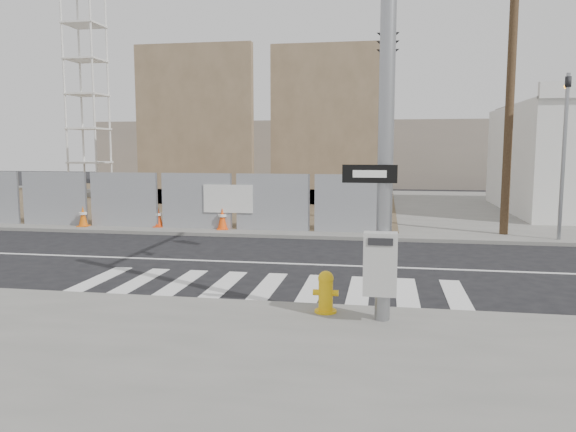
% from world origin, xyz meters
% --- Properties ---
extents(ground, '(100.00, 100.00, 0.00)m').
position_xyz_m(ground, '(0.00, 0.00, 0.00)').
color(ground, black).
rests_on(ground, ground).
extents(sidewalk_far, '(50.00, 20.00, 0.12)m').
position_xyz_m(sidewalk_far, '(0.00, 14.00, 0.06)').
color(sidewalk_far, slate).
rests_on(sidewalk_far, ground).
extents(signal_pole, '(0.96, 5.87, 7.00)m').
position_xyz_m(signal_pole, '(2.49, -2.05, 4.78)').
color(signal_pole, gray).
rests_on(signal_pole, sidewalk_near).
extents(far_signal_pole, '(0.16, 0.20, 5.60)m').
position_xyz_m(far_signal_pole, '(8.00, 4.60, 3.48)').
color(far_signal_pole, gray).
rests_on(far_signal_pole, sidewalk_far).
extents(chain_link_fence, '(24.60, 0.04, 2.00)m').
position_xyz_m(chain_link_fence, '(-10.00, 5.00, 1.12)').
color(chain_link_fence, gray).
rests_on(chain_link_fence, sidewalk_far).
extents(concrete_wall_left, '(6.00, 1.30, 8.00)m').
position_xyz_m(concrete_wall_left, '(-7.00, 13.08, 3.38)').
color(concrete_wall_left, brown).
rests_on(concrete_wall_left, sidewalk_far).
extents(concrete_wall_right, '(5.50, 1.30, 8.00)m').
position_xyz_m(concrete_wall_right, '(-0.50, 14.08, 3.38)').
color(concrete_wall_right, brown).
rests_on(concrete_wall_right, sidewalk_far).
extents(crane_tower, '(2.60, 2.60, 18.15)m').
position_xyz_m(crane_tower, '(-15.00, 17.00, 9.02)').
color(crane_tower, slate).
rests_on(crane_tower, sidewalk_far).
extents(utility_pole_right, '(1.60, 0.28, 10.00)m').
position_xyz_m(utility_pole_right, '(6.50, 5.50, 5.20)').
color(utility_pole_right, '#4C3823').
rests_on(utility_pole_right, sidewalk_far).
extents(fire_hydrant, '(0.46, 0.40, 0.75)m').
position_xyz_m(fire_hydrant, '(1.50, -4.55, 0.49)').
color(fire_hydrant, '#ECB50D').
rests_on(fire_hydrant, sidewalk_near).
extents(traffic_cone_b, '(0.43, 0.43, 0.76)m').
position_xyz_m(traffic_cone_b, '(-8.53, 4.77, 0.49)').
color(traffic_cone_b, '#DB5E0B').
rests_on(traffic_cone_b, sidewalk_far).
extents(traffic_cone_c, '(0.45, 0.45, 0.73)m').
position_xyz_m(traffic_cone_c, '(-5.71, 5.11, 0.47)').
color(traffic_cone_c, red).
rests_on(traffic_cone_c, sidewalk_far).
extents(traffic_cone_d, '(0.50, 0.50, 0.77)m').
position_xyz_m(traffic_cone_d, '(-3.21, 4.92, 0.50)').
color(traffic_cone_d, '#F64C0C').
rests_on(traffic_cone_d, sidewalk_far).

